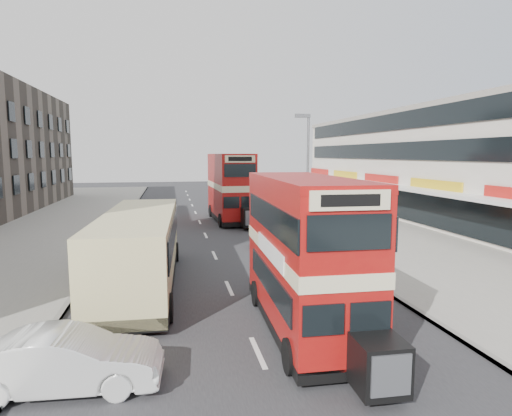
{
  "coord_description": "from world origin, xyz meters",
  "views": [
    {
      "loc": [
        -2.31,
        -9.34,
        5.54
      ],
      "look_at": [
        0.88,
        6.7,
        3.5
      ],
      "focal_mm": 30.41,
      "sensor_mm": 36.0,
      "label": 1
    }
  ],
  "objects": [
    {
      "name": "ground",
      "position": [
        0.0,
        0.0,
        0.0
      ],
      "size": [
        160.0,
        160.0,
        0.0
      ],
      "primitive_type": "plane",
      "color": "#28282B",
      "rests_on": "ground"
    },
    {
      "name": "road_surface",
      "position": [
        0.0,
        20.0,
        0.01
      ],
      "size": [
        12.0,
        90.0,
        0.01
      ],
      "primitive_type": "cube",
      "color": "#28282B",
      "rests_on": "ground"
    },
    {
      "name": "pavement_right",
      "position": [
        12.0,
        20.0,
        0.07
      ],
      "size": [
        12.0,
        90.0,
        0.15
      ],
      "primitive_type": "cube",
      "color": "gray",
      "rests_on": "ground"
    },
    {
      "name": "pavement_left",
      "position": [
        -12.0,
        20.0,
        0.07
      ],
      "size": [
        12.0,
        90.0,
        0.15
      ],
      "primitive_type": "cube",
      "color": "gray",
      "rests_on": "ground"
    },
    {
      "name": "kerb_left",
      "position": [
        -6.1,
        20.0,
        0.07
      ],
      "size": [
        0.2,
        90.0,
        0.16
      ],
      "primitive_type": "cube",
      "color": "gray",
      "rests_on": "ground"
    },
    {
      "name": "kerb_right",
      "position": [
        6.1,
        20.0,
        0.07
      ],
      "size": [
        0.2,
        90.0,
        0.16
      ],
      "primitive_type": "cube",
      "color": "gray",
      "rests_on": "ground"
    },
    {
      "name": "commercial_row",
      "position": [
        19.95,
        22.0,
        4.7
      ],
      "size": [
        9.9,
        46.2,
        9.3
      ],
      "color": "beige",
      "rests_on": "ground"
    },
    {
      "name": "street_lamp",
      "position": [
        6.52,
        18.0,
        4.78
      ],
      "size": [
        1.0,
        0.2,
        8.12
      ],
      "color": "slate",
      "rests_on": "ground"
    },
    {
      "name": "bus_main",
      "position": [
        1.76,
        3.35,
        2.46
      ],
      "size": [
        2.55,
        8.55,
        4.68
      ],
      "rotation": [
        0.0,
        0.0,
        3.11
      ],
      "color": "black",
      "rests_on": "ground"
    },
    {
      "name": "bus_second",
      "position": [
        2.6,
        26.21,
        2.84
      ],
      "size": [
        3.0,
        9.82,
        5.39
      ],
      "rotation": [
        0.0,
        0.0,
        3.18
      ],
      "color": "black",
      "rests_on": "ground"
    },
    {
      "name": "coach",
      "position": [
        -3.61,
        8.97,
        1.72
      ],
      "size": [
        3.26,
        11.08,
        2.91
      ],
      "rotation": [
        0.0,
        0.0,
        -0.04
      ],
      "color": "black",
      "rests_on": "ground"
    },
    {
      "name": "car_left_front",
      "position": [
        -4.79,
        0.99,
        0.72
      ],
      "size": [
        4.47,
        1.81,
        1.44
      ],
      "primitive_type": "imported",
      "rotation": [
        0.0,
        0.0,
        1.51
      ],
      "color": "white",
      "rests_on": "ground"
    },
    {
      "name": "car_right_a",
      "position": [
        4.73,
        15.67,
        0.71
      ],
      "size": [
        5.06,
        2.48,
        1.41
      ],
      "primitive_type": "imported",
      "rotation": [
        0.0,
        0.0,
        -1.47
      ],
      "color": "maroon",
      "rests_on": "ground"
    },
    {
      "name": "car_right_b",
      "position": [
        5.01,
        22.01,
        0.61
      ],
      "size": [
        4.62,
        2.51,
        1.23
      ],
      "primitive_type": "imported",
      "rotation": [
        0.0,
        0.0,
        -1.46
      ],
      "color": "#C44713",
      "rests_on": "ground"
    },
    {
      "name": "pedestrian_near",
      "position": [
        7.87,
        14.35,
        0.93
      ],
      "size": [
        0.69,
        0.59,
        1.57
      ],
      "primitive_type": "imported",
      "rotation": [
        0.0,
        0.0,
        3.55
      ],
      "color": "gray",
      "rests_on": "pavement_right"
    },
    {
      "name": "pedestrian_far",
      "position": [
        7.84,
        28.42,
        0.92
      ],
      "size": [
        0.97,
        0.79,
        1.55
      ],
      "primitive_type": "imported",
      "rotation": [
        0.0,
        0.0,
        0.54
      ],
      "color": "gray",
      "rests_on": "pavement_right"
    },
    {
      "name": "cyclist",
      "position": [
        4.44,
        17.61,
        0.8
      ],
      "size": [
        0.72,
        1.72,
        2.28
      ],
      "rotation": [
        0.0,
        0.0,
        -0.04
      ],
      "color": "gray",
      "rests_on": "ground"
    }
  ]
}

